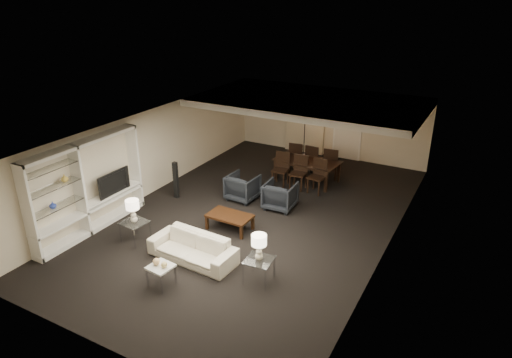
{
  "coord_description": "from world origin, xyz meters",
  "views": [
    {
      "loc": [
        5.22,
        -9.61,
        5.78
      ],
      "look_at": [
        0.0,
        0.0,
        1.1
      ],
      "focal_mm": 32.0,
      "sensor_mm": 36.0,
      "label": 1
    }
  ],
  "objects": [
    {
      "name": "chair_fm",
      "position": [
        0.25,
        3.51,
        0.52
      ],
      "size": [
        0.52,
        0.52,
        1.04
      ],
      "primitive_type": null,
      "rotation": [
        0.0,
        0.0,
        3.06
      ],
      "color": "black",
      "rests_on": "floor"
    },
    {
      "name": "chair_fl",
      "position": [
        -0.35,
        3.51,
        0.52
      ],
      "size": [
        0.53,
        0.53,
        1.04
      ],
      "primitive_type": null,
      "rotation": [
        0.0,
        0.0,
        3.25
      ],
      "color": "black",
      "rests_on": "floor"
    },
    {
      "name": "coffee_table",
      "position": [
        -0.26,
        -0.93,
        0.2
      ],
      "size": [
        1.14,
        0.68,
        0.4
      ],
      "primitive_type": null,
      "rotation": [
        0.0,
        0.0,
        -0.02
      ],
      "color": "black",
      "rests_on": "floor"
    },
    {
      "name": "floor_lamp",
      "position": [
        -0.7,
        4.92,
        0.93
      ],
      "size": [
        0.27,
        0.27,
        1.87
      ],
      "primitive_type": null,
      "rotation": [
        0.0,
        0.0,
        0.01
      ],
      "color": "black",
      "rests_on": "floor"
    },
    {
      "name": "wall_front",
      "position": [
        0.0,
        -5.5,
        1.25
      ],
      "size": [
        7.0,
        0.02,
        2.5
      ],
      "primitive_type": "cube",
      "color": "beige",
      "rests_on": "ground"
    },
    {
      "name": "gold_gourd_a",
      "position": [
        -0.36,
        -3.63,
        0.54
      ],
      "size": [
        0.15,
        0.15,
        0.15
      ],
      "primitive_type": "sphere",
      "color": "#E4B478",
      "rests_on": "marble_table"
    },
    {
      "name": "chair_nm",
      "position": [
        0.25,
        2.21,
        0.52
      ],
      "size": [
        0.5,
        0.5,
        1.04
      ],
      "primitive_type": null,
      "rotation": [
        0.0,
        0.0,
        0.05
      ],
      "color": "black",
      "rests_on": "floor"
    },
    {
      "name": "television",
      "position": [
        -3.28,
        -1.87,
        1.05
      ],
      "size": [
        1.04,
        0.14,
        0.6
      ],
      "primitive_type": "imported",
      "rotation": [
        0.0,
        0.0,
        1.57
      ],
      "color": "black",
      "rests_on": "media_unit"
    },
    {
      "name": "media_unit",
      "position": [
        -3.31,
        -2.6,
        1.18
      ],
      "size": [
        0.38,
        3.4,
        2.35
      ],
      "primitive_type": null,
      "color": "white",
      "rests_on": "wall_left"
    },
    {
      "name": "table_lamp_right",
      "position": [
        1.44,
        -2.53,
        0.82
      ],
      "size": [
        0.33,
        0.33,
        0.58
      ],
      "primitive_type": null,
      "rotation": [
        0.0,
        0.0,
        0.03
      ],
      "color": "white",
      "rests_on": "side_table_right"
    },
    {
      "name": "ceiling_soffit",
      "position": [
        0.0,
        3.5,
        2.4
      ],
      "size": [
        7.0,
        4.0,
        0.2
      ],
      "primitive_type": "cube",
      "color": "silver",
      "rests_on": "ceiling"
    },
    {
      "name": "vase_blue",
      "position": [
        -3.31,
        -3.64,
        1.14
      ],
      "size": [
        0.16,
        0.16,
        0.17
      ],
      "primitive_type": "imported",
      "color": "#273EAD",
      "rests_on": "media_unit"
    },
    {
      "name": "armchair_right",
      "position": [
        0.34,
        0.77,
        0.38
      ],
      "size": [
        0.86,
        0.88,
        0.76
      ],
      "primitive_type": "imported",
      "rotation": [
        0.0,
        0.0,
        3.2
      ],
      "color": "black",
      "rests_on": "floor"
    },
    {
      "name": "pendant_light",
      "position": [
        0.3,
        3.5,
        1.92
      ],
      "size": [
        0.52,
        0.52,
        0.24
      ],
      "primitive_type": "cylinder",
      "color": "#D8591E",
      "rests_on": "ceiling_soffit"
    },
    {
      "name": "table_lamp_left",
      "position": [
        -1.96,
        -2.53,
        0.82
      ],
      "size": [
        0.34,
        0.34,
        0.58
      ],
      "primitive_type": null,
      "rotation": [
        0.0,
        0.0,
        -0.06
      ],
      "color": "beige",
      "rests_on": "side_table_left"
    },
    {
      "name": "wall_left",
      "position": [
        -3.5,
        0.0,
        1.25
      ],
      "size": [
        0.02,
        11.0,
        2.5
      ],
      "primitive_type": "cube",
      "color": "beige",
      "rests_on": "ground"
    },
    {
      "name": "ceiling",
      "position": [
        0.0,
        0.0,
        2.5
      ],
      "size": [
        7.0,
        11.0,
        0.02
      ],
      "primitive_type": "cube",
      "color": "silver",
      "rests_on": "ground"
    },
    {
      "name": "floor",
      "position": [
        0.0,
        0.0,
        0.0
      ],
      "size": [
        11.0,
        11.0,
        0.0
      ],
      "primitive_type": "plane",
      "color": "black",
      "rests_on": "ground"
    },
    {
      "name": "armchair_left",
      "position": [
        -0.86,
        0.77,
        0.38
      ],
      "size": [
        0.86,
        0.88,
        0.76
      ],
      "primitive_type": "imported",
      "rotation": [
        0.0,
        0.0,
        3.09
      ],
      "color": "black",
      "rests_on": "floor"
    },
    {
      "name": "chair_fr",
      "position": [
        0.85,
        3.51,
        0.52
      ],
      "size": [
        0.53,
        0.53,
        1.04
      ],
      "primitive_type": null,
      "rotation": [
        0.0,
        0.0,
        3.26
      ],
      "color": "black",
      "rests_on": "floor"
    },
    {
      "name": "door",
      "position": [
        0.7,
        5.47,
        1.05
      ],
      "size": [
        0.9,
        0.05,
        2.1
      ],
      "primitive_type": "cube",
      "color": "silver",
      "rests_on": "wall_back"
    },
    {
      "name": "gold_gourd_b",
      "position": [
        -0.16,
        -3.63,
        0.53
      ],
      "size": [
        0.13,
        0.13,
        0.13
      ],
      "primitive_type": "sphere",
      "color": "#F0D37F",
      "rests_on": "marble_table"
    },
    {
      "name": "painting",
      "position": [
        2.1,
        5.46,
        1.55
      ],
      "size": [
        0.95,
        0.04,
        0.65
      ],
      "primitive_type": "cube",
      "color": "#142D38",
      "rests_on": "wall_back"
    },
    {
      "name": "marble_table",
      "position": [
        -0.26,
        -3.63,
        0.23
      ],
      "size": [
        0.52,
        0.52,
        0.47
      ],
      "primitive_type": null,
      "rotation": [
        0.0,
        0.0,
        -0.11
      ],
      "color": "silver",
      "rests_on": "floor"
    },
    {
      "name": "chair_nl",
      "position": [
        -0.35,
        2.21,
        0.52
      ],
      "size": [
        0.52,
        0.52,
        1.04
      ],
      "primitive_type": null,
      "rotation": [
        0.0,
        0.0,
        0.09
      ],
      "color": "black",
      "rests_on": "floor"
    },
    {
      "name": "sofa",
      "position": [
        -0.26,
        -2.53,
        0.3
      ],
      "size": [
        2.09,
        0.91,
        0.6
      ],
      "primitive_type": "imported",
      "rotation": [
        0.0,
        0.0,
        -0.05
      ],
      "color": "beige",
      "rests_on": "floor"
    },
    {
      "name": "curtains",
      "position": [
        -0.9,
        5.42,
        1.2
      ],
      "size": [
        1.5,
        0.12,
        2.4
      ],
      "primitive_type": "cube",
      "color": "beige",
      "rests_on": "wall_back"
    },
    {
      "name": "wall_right",
      "position": [
        3.5,
        0.0,
        1.25
      ],
      "size": [
        0.02,
        11.0,
        2.5
      ],
      "primitive_type": "cube",
      "color": "beige",
      "rests_on": "ground"
    },
    {
      "name": "chair_nr",
      "position": [
        0.85,
        2.21,
        0.52
      ],
      "size": [
        0.53,
        0.53,
        1.04
      ],
      "primitive_type": null,
      "rotation": [
        0.0,
        0.0,
        -0.12
      ],
      "color": "black",
      "rests_on": "floor"
    },
    {
      "name": "dining_table",
      "position": [
        0.25,
        2.86,
        0.35
      ],
      "size": [
        2.08,
        1.28,
        0.7
      ],
      "primitive_type": "imported",
      "rotation": [
        0.0,
        0.0,
        -0.09
      ],
      "color": "black",
      "rests_on": "floor"
    },
    {
      "name": "vase_amber",
      "position": [
        -3.31,
        -3.21,
        1.65
      ],
      "size": [
        0.17,
        0.17,
        0.18
      ],
      "primitive_type": "imported",
      "color": "gold",
      "rests_on": "media_unit"
    },
    {
      "name": "wall_back",
      "position": [
        0.0,
        5.5,
        1.25
      ],
      "size": [
        7.0,
        0.02,
        2.5
      ],
      "primitive_type": "cube",
      "color": "beige",
      "rests_on": "ground"
    },
    {
      "name": "side_table_right",
      "position": [
        1.44,
        -2.53,
        0.26
      ],
      "size": [
        0.61,
        0.61,
        0.53
      ],
      "primitive_type": null,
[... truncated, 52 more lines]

